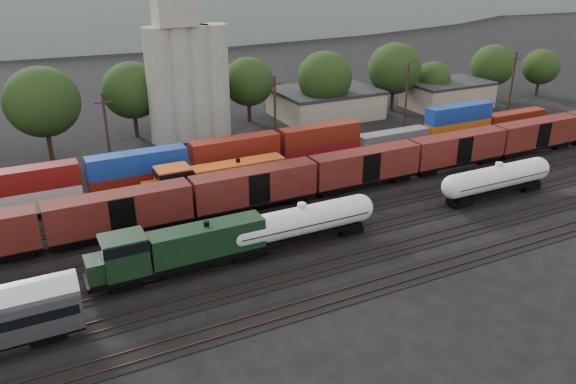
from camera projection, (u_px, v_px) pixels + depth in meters
name	position (u px, v px, depth m)	size (l,w,h in m)	color
ground	(263.00, 230.00, 61.84)	(600.00, 600.00, 0.00)	black
tracks	(263.00, 229.00, 61.82)	(180.00, 33.20, 0.20)	black
green_locomotive	(175.00, 250.00, 51.99)	(18.39, 3.25, 4.87)	black
tank_car_a	(302.00, 222.00, 57.56)	(17.06, 3.06, 4.47)	silver
tank_car_b	(497.00, 179.00, 68.86)	(16.77, 3.00, 4.39)	silver
orange_locomotive	(213.00, 180.00, 68.12)	(19.50, 3.25, 4.87)	black
boxcar_string	(191.00, 198.00, 62.04)	(153.60, 2.90, 4.20)	black
container_wall	(156.00, 175.00, 69.89)	(160.00, 2.60, 5.80)	black
grain_silo	(187.00, 70.00, 88.41)	(13.40, 5.00, 29.00)	#9C998F
industrial_sheds	(211.00, 122.00, 92.58)	(119.38, 17.26, 5.10)	#9E937F
tree_band	(134.00, 96.00, 87.48)	(164.97, 19.92, 13.62)	black
utility_poles	(197.00, 125.00, 77.51)	(122.20, 0.36, 12.00)	black
distant_hills	(100.00, 55.00, 293.54)	(860.00, 286.00, 130.00)	#59665B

